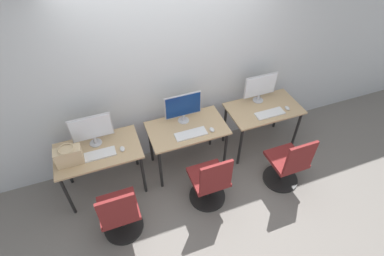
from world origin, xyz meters
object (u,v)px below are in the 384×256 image
at_px(office_chair_left, 120,215).
at_px(monitor_center, 183,107).
at_px(keyboard_left, 98,155).
at_px(keyboard_center, 191,134).
at_px(mouse_center, 212,130).
at_px(mouse_right, 287,108).
at_px(monitor_left, 92,129).
at_px(monitor_right, 260,87).
at_px(keyboard_right, 270,114).
at_px(office_chair_center, 210,183).
at_px(handbag, 69,156).
at_px(mouse_left, 122,149).
at_px(office_chair_right, 288,165).

xyz_separation_m(office_chair_left, monitor_center, (1.08, 0.88, 0.60)).
bearing_deg(keyboard_left, keyboard_center, -2.90).
bearing_deg(office_chair_left, mouse_center, 22.49).
height_order(keyboard_left, keyboard_center, same).
bearing_deg(mouse_right, monitor_left, 174.20).
distance_m(office_chair_left, keyboard_center, 1.29).
distance_m(keyboard_center, mouse_right, 1.45).
height_order(monitor_right, keyboard_right, monitor_right).
bearing_deg(monitor_right, office_chair_center, -142.04).
height_order(office_chair_center, handbag, handbag).
bearing_deg(mouse_right, keyboard_left, 178.88).
xyz_separation_m(keyboard_center, handbag, (-1.47, 0.05, 0.11)).
bearing_deg(mouse_left, office_chair_center, -32.70).
relative_size(office_chair_center, keyboard_right, 2.16).
bearing_deg(handbag, office_chair_center, -21.48).
bearing_deg(monitor_right, monitor_center, -178.23).
height_order(mouse_left, mouse_right, same).
distance_m(monitor_center, mouse_right, 1.49).
relative_size(keyboard_left, keyboard_center, 1.00).
height_order(monitor_left, mouse_right, monitor_left).
distance_m(mouse_left, monitor_right, 2.06).
xyz_separation_m(monitor_center, mouse_right, (1.45, -0.28, -0.22)).
relative_size(mouse_right, handbag, 0.30).
bearing_deg(keyboard_left, keyboard_right, -1.54).
height_order(monitor_center, handbag, monitor_center).
xyz_separation_m(monitor_left, monitor_center, (1.16, 0.01, 0.00)).
xyz_separation_m(office_chair_left, mouse_right, (2.53, 0.60, 0.38)).
distance_m(keyboard_left, monitor_right, 2.34).
bearing_deg(handbag, keyboard_right, -1.20).
distance_m(office_chair_right, handbag, 2.72).
xyz_separation_m(office_chair_left, monitor_right, (2.24, 0.91, 0.60)).
distance_m(keyboard_left, mouse_right, 2.61).
relative_size(mouse_center, monitor_right, 0.18).
bearing_deg(office_chair_right, monitor_center, 140.42).
bearing_deg(monitor_left, office_chair_left, -84.83).
bearing_deg(monitor_center, keyboard_center, -90.00).
bearing_deg(mouse_center, office_chair_center, -114.28).
bearing_deg(mouse_right, mouse_center, -178.34).
distance_m(mouse_center, office_chair_right, 1.11).
xyz_separation_m(mouse_right, office_chair_right, (-0.33, -0.65, -0.38)).
relative_size(monitor_left, monitor_right, 1.00).
bearing_deg(office_chair_center, office_chair_left, -177.70).
relative_size(office_chair_left, keyboard_center, 2.16).
xyz_separation_m(office_chair_left, office_chair_center, (1.13, 0.05, 0.00)).
bearing_deg(keyboard_left, monitor_left, 90.00).
xyz_separation_m(monitor_left, handbag, (-0.31, -0.22, -0.12)).
relative_size(keyboard_center, keyboard_right, 1.00).
height_order(mouse_center, office_chair_right, office_chair_right).
bearing_deg(keyboard_right, keyboard_center, 179.83).
relative_size(monitor_left, keyboard_right, 1.19).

